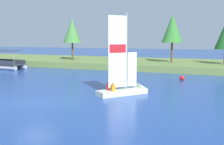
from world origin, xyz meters
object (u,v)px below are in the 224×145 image
Objects in this scene: shoreline_tree_midleft at (172,29)px; pontoon_boat at (5,64)px; shoreline_tree_left at (72,31)px; channel_buoy at (182,78)px; sailboat at (129,87)px.

shoreline_tree_midleft is 1.05× the size of pontoon_boat.
shoreline_tree_left reaches higher than channel_buoy.
channel_buoy is (25.01, -1.77, -0.41)m from pontoon_boat.
shoreline_tree_midleft is at bearing 3.99° from shoreline_tree_left.
shoreline_tree_midleft is at bearing 39.50° from sailboat.
shoreline_tree_midleft is 24.44m from pontoon_boat.
shoreline_tree_left reaches higher than pontoon_boat.
channel_buoy is at bearing 20.47° from sailboat.
shoreline_tree_midleft is (15.67, 1.09, 0.17)m from shoreline_tree_left.
shoreline_tree_midleft is at bearing 28.38° from pontoon_boat.
pontoon_boat is 12.71× the size of channel_buoy.
pontoon_boat is 25.08m from channel_buoy.
pontoon_boat is at bearing 104.23° from sailboat.
channel_buoy is at bearing 1.36° from pontoon_boat.
shoreline_tree_left is at bearing 151.77° from channel_buoy.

